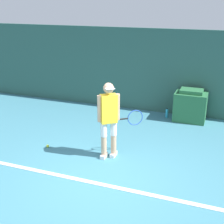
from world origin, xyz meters
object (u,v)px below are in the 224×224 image
Objects in this scene: tennis_ball at (48,146)px; tennis_player at (109,117)px; water_bottle at (167,113)px; covered_chair at (190,106)px.

tennis_player is at bearing 3.40° from tennis_ball.
tennis_player is 3.04m from water_bottle.
water_bottle is (2.22, 2.94, 0.10)m from tennis_ball.
covered_chair is 0.71m from water_bottle.
covered_chair is at bearing 45.70° from tennis_ball.
tennis_player is 5.95× the size of water_bottle.
covered_chair reaches higher than tennis_ball.
covered_chair reaches higher than water_bottle.
tennis_ball is 0.24× the size of water_bottle.
tennis_ball is at bearing -127.04° from water_bottle.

